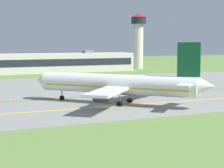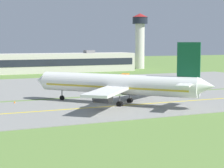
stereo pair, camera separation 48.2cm
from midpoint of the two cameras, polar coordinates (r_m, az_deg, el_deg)
The scene contains 10 objects.
ground_plane at distance 79.76m, azimuth -0.72°, elevation -3.27°, with size 500.00×500.00×0.00m, color olive.
taxiway_strip at distance 79.75m, azimuth -0.72°, elevation -3.23°, with size 240.00×28.00×0.10m, color gray.
apron_pad at distance 122.15m, azimuth -4.22°, elevation -0.05°, with size 140.00×52.00×0.10m, color gray.
taxiway_centreline at distance 79.74m, azimuth -0.72°, elevation -3.19°, with size 220.00×0.60×0.01m, color yellow.
airplane_lead at distance 82.63m, azimuth 1.04°, elevation -0.06°, with size 29.64×32.64×12.70m.
service_truck_fuel at distance 114.49m, azimuth -4.92°, elevation 0.29°, with size 4.05×6.34×2.60m.
service_truck_catering at distance 129.44m, azimuth 1.85°, elevation 0.96°, with size 5.33×5.98×2.60m.
terminal_building at distance 174.12m, azimuth -7.02°, elevation 3.00°, with size 63.41×13.27×9.12m.
control_tower at distance 195.33m, azimuth 4.02°, elevation 6.83°, with size 7.60×7.60×26.24m.
traffic_cone_near_edge at distance 86.50m, azimuth -13.37°, elevation -2.50°, with size 0.44×0.44×0.60m, color orange.
Camera 2 is at (-30.95, -72.40, 12.75)m, focal length 65.09 mm.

